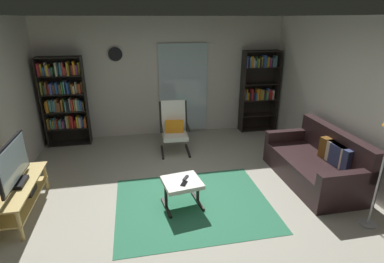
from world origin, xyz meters
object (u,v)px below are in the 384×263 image
(bookshelf_near_tv, at_px, (64,98))
(bookshelf_near_sofa, at_px, (259,87))
(tv_remote, at_px, (186,178))
(lounge_armchair, at_px, (174,126))
(leather_sofa, at_px, (317,164))
(wall_clock, at_px, (115,54))
(cell_phone, at_px, (184,183))
(tv_stand, at_px, (21,193))
(ottoman, at_px, (182,185))
(television, at_px, (14,165))

(bookshelf_near_tv, distance_m, bookshelf_near_sofa, 4.29)
(bookshelf_near_tv, relative_size, tv_remote, 12.86)
(bookshelf_near_tv, bearing_deg, lounge_armchair, -20.29)
(bookshelf_near_sofa, height_order, leather_sofa, bookshelf_near_sofa)
(bookshelf_near_tv, distance_m, tv_remote, 3.44)
(bookshelf_near_sofa, xyz_separation_m, wall_clock, (-3.20, 0.15, 0.79))
(leather_sofa, distance_m, tv_remote, 2.26)
(leather_sofa, relative_size, wall_clock, 6.15)
(bookshelf_near_tv, xyz_separation_m, wall_clock, (1.09, 0.21, 0.84))
(bookshelf_near_tv, bearing_deg, leather_sofa, -29.88)
(bookshelf_near_sofa, height_order, cell_phone, bookshelf_near_sofa)
(bookshelf_near_sofa, distance_m, leather_sofa, 2.64)
(tv_remote, height_order, wall_clock, wall_clock)
(tv_stand, height_order, bookshelf_near_sofa, bookshelf_near_sofa)
(bookshelf_near_tv, bearing_deg, cell_phone, -54.61)
(tv_remote, distance_m, cell_phone, 0.15)
(bookshelf_near_sofa, bearing_deg, tv_remote, -128.99)
(leather_sofa, bearing_deg, lounge_armchair, 141.99)
(bookshelf_near_sofa, relative_size, leather_sofa, 1.05)
(tv_stand, relative_size, wall_clock, 4.56)
(ottoman, height_order, cell_phone, cell_phone)
(television, distance_m, cell_phone, 2.27)
(lounge_armchair, bearing_deg, tv_remote, -93.13)
(bookshelf_near_tv, height_order, ottoman, bookshelf_near_tv)
(lounge_armchair, height_order, cell_phone, lounge_armchair)
(bookshelf_near_sofa, relative_size, lounge_armchair, 1.84)
(bookshelf_near_tv, height_order, tv_remote, bookshelf_near_tv)
(bookshelf_near_tv, distance_m, cell_phone, 3.53)
(lounge_armchair, xyz_separation_m, tv_remote, (-0.10, -1.89, -0.11))
(lounge_armchair, xyz_separation_m, wall_clock, (-1.07, 1.01, 1.32))
(tv_stand, relative_size, ottoman, 2.25)
(tv_remote, relative_size, cell_phone, 1.03)
(cell_phone, xyz_separation_m, wall_clock, (-0.92, 3.04, 1.43))
(television, bearing_deg, tv_remote, -5.47)
(tv_remote, bearing_deg, cell_phone, -75.61)
(wall_clock, bearing_deg, tv_stand, -116.00)
(leather_sofa, bearing_deg, bookshelf_near_tv, 150.12)
(ottoman, distance_m, wall_clock, 3.44)
(lounge_armchair, bearing_deg, cell_phone, -94.22)
(television, bearing_deg, leather_sofa, 0.03)
(bookshelf_near_tv, xyz_separation_m, leather_sofa, (4.30, -2.47, -0.69))
(lounge_armchair, bearing_deg, leather_sofa, -38.01)
(tv_stand, xyz_separation_m, bookshelf_near_tv, (0.21, 2.45, 0.71))
(tv_stand, height_order, lounge_armchair, lounge_armchair)
(leather_sofa, distance_m, lounge_armchair, 2.73)
(bookshelf_near_sofa, distance_m, cell_phone, 3.74)
(leather_sofa, distance_m, cell_phone, 2.32)
(television, xyz_separation_m, wall_clock, (1.30, 2.68, 1.10))
(cell_phone, bearing_deg, bookshelf_near_tv, 153.06)
(bookshelf_near_sofa, xyz_separation_m, leather_sofa, (0.02, -2.53, -0.75))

